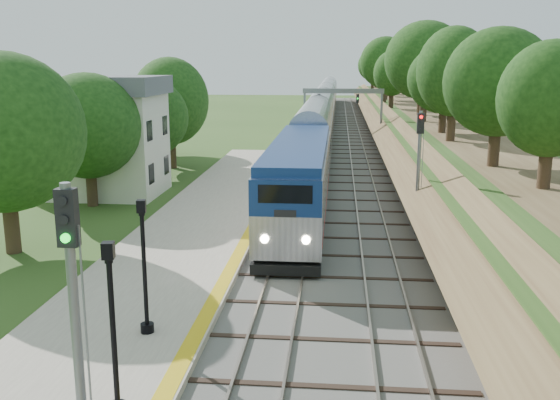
# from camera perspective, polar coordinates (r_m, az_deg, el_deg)

# --- Properties ---
(trackbed) EXTENTS (9.50, 170.00, 0.28)m
(trackbed) POSITION_cam_1_polar(r_m,az_deg,el_deg) (71.35, 5.27, 5.36)
(trackbed) COLOR #4C4944
(trackbed) RESTS_ON ground
(platform) EXTENTS (6.40, 68.00, 0.38)m
(platform) POSITION_cam_1_polar(r_m,az_deg,el_deg) (29.12, -9.42, -5.13)
(platform) COLOR #A19482
(platform) RESTS_ON ground
(yellow_stripe) EXTENTS (0.55, 68.00, 0.01)m
(yellow_stripe) POSITION_cam_1_polar(r_m,az_deg,el_deg) (28.48, -3.85, -4.98)
(yellow_stripe) COLOR gold
(yellow_stripe) RESTS_ON platform
(embankment) EXTENTS (10.64, 170.00, 11.70)m
(embankment) POSITION_cam_1_polar(r_m,az_deg,el_deg) (71.62, 12.04, 6.69)
(embankment) COLOR brown
(embankment) RESTS_ON ground
(station_building) EXTENTS (8.60, 6.60, 8.00)m
(station_building) POSITION_cam_1_polar(r_m,az_deg,el_deg) (44.12, -16.13, 5.74)
(station_building) COLOR silver
(station_building) RESTS_ON ground
(signal_gantry) EXTENTS (8.40, 0.38, 6.20)m
(signal_gantry) POSITION_cam_1_polar(r_m,az_deg,el_deg) (65.92, 5.75, 8.91)
(signal_gantry) COLOR slate
(signal_gantry) RESTS_ON ground
(trees_behind_platform) EXTENTS (7.82, 53.32, 7.21)m
(trees_behind_platform) POSITION_cam_1_polar(r_m,az_deg,el_deg) (34.42, -17.38, 4.61)
(trees_behind_platform) COLOR #332316
(trees_behind_platform) RESTS_ON ground
(train) EXTENTS (3.03, 121.40, 4.45)m
(train) POSITION_cam_1_polar(r_m,az_deg,el_deg) (84.34, 3.96, 8.00)
(train) COLOR black
(train) RESTS_ON trackbed
(lamppost_mid) EXTENTS (0.44, 0.44, 4.45)m
(lamppost_mid) POSITION_cam_1_polar(r_m,az_deg,el_deg) (15.95, -14.96, -12.27)
(lamppost_mid) COLOR black
(lamppost_mid) RESTS_ON platform
(lamppost_far) EXTENTS (0.43, 0.43, 4.39)m
(lamppost_far) POSITION_cam_1_polar(r_m,az_deg,el_deg) (20.37, -12.27, -6.68)
(lamppost_far) COLOR black
(lamppost_far) RESTS_ON platform
(signal_platform) EXTENTS (0.38, 0.30, 6.40)m
(signal_platform) POSITION_cam_1_polar(r_m,az_deg,el_deg) (12.75, -18.29, -9.44)
(signal_platform) COLOR slate
(signal_platform) RESTS_ON platform
(signal_farside) EXTENTS (0.35, 0.28, 6.40)m
(signal_farside) POSITION_cam_1_polar(r_m,az_deg,el_deg) (32.63, 12.58, 3.59)
(signal_farside) COLOR slate
(signal_farside) RESTS_ON ground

